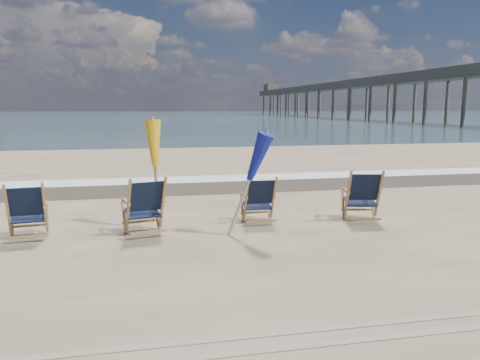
{
  "coord_description": "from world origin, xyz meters",
  "views": [
    {
      "loc": [
        -1.8,
        -6.49,
        2.29
      ],
      "look_at": [
        0.0,
        2.2,
        0.9
      ],
      "focal_mm": 35.0,
      "sensor_mm": 36.0,
      "label": 1
    }
  ],
  "objects": [
    {
      "name": "wet_sand_strip",
      "position": [
        0.0,
        6.8,
        0.0
      ],
      "size": [
        200.0,
        2.6,
        0.0
      ],
      "primitive_type": "cube",
      "color": "#42362A",
      "rests_on": "ground"
    },
    {
      "name": "beach_chair_1",
      "position": [
        -1.49,
        1.85,
        0.55
      ],
      "size": [
        0.87,
        0.94,
        1.1
      ],
      "primitive_type": null,
      "rotation": [
        0.0,
        0.0,
        3.38
      ],
      "color": "black",
      "rests_on": "ground"
    },
    {
      "name": "umbrella_blue",
      "position": [
        -0.08,
        1.37,
        1.44
      ],
      "size": [
        0.3,
        0.3,
        1.95
      ],
      "color": "#A5A5AD",
      "rests_on": "ground"
    },
    {
      "name": "beach_chair_0",
      "position": [
        -3.51,
        1.95,
        0.52
      ],
      "size": [
        0.76,
        0.83,
        1.04
      ],
      "primitive_type": null,
      "rotation": [
        0.0,
        0.0,
        3.27
      ],
      "color": "black",
      "rests_on": "ground"
    },
    {
      "name": "fishing_pier",
      "position": [
        38.0,
        74.0,
        4.65
      ],
      "size": [
        4.4,
        140.0,
        9.3
      ],
      "primitive_type": null,
      "color": "brown",
      "rests_on": "ground"
    },
    {
      "name": "beach_chair_3",
      "position": [
        2.74,
        1.84,
        0.55
      ],
      "size": [
        0.86,
        0.92,
        1.1
      ],
      "primitive_type": null,
      "rotation": [
        0.0,
        0.0,
        2.93
      ],
      "color": "black",
      "rests_on": "ground"
    },
    {
      "name": "umbrella_yellow",
      "position": [
        -1.59,
        2.17,
        1.52
      ],
      "size": [
        0.3,
        0.3,
        2.04
      ],
      "color": "#A67A4A",
      "rests_on": "ground"
    },
    {
      "name": "beach_chair_2",
      "position": [
        0.67,
        2.19,
        0.49
      ],
      "size": [
        0.64,
        0.71,
        0.98
      ],
      "primitive_type": null,
      "rotation": [
        0.0,
        0.0,
        3.13
      ],
      "color": "black",
      "rests_on": "ground"
    },
    {
      "name": "surf_foam",
      "position": [
        0.0,
        8.3,
        0.0
      ],
      "size": [
        200.0,
        1.4,
        0.01
      ],
      "primitive_type": "cube",
      "color": "silver",
      "rests_on": "ground"
    },
    {
      "name": "tire_tracks",
      "position": [
        0.0,
        -2.8,
        0.01
      ],
      "size": [
        80.0,
        1.3,
        0.01
      ],
      "primitive_type": null,
      "color": "gray",
      "rests_on": "ground"
    },
    {
      "name": "ocean",
      "position": [
        0.0,
        128.0,
        0.0
      ],
      "size": [
        400.0,
        400.0,
        0.0
      ],
      "primitive_type": "plane",
      "color": "#3A5460",
      "rests_on": "ground"
    }
  ]
}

